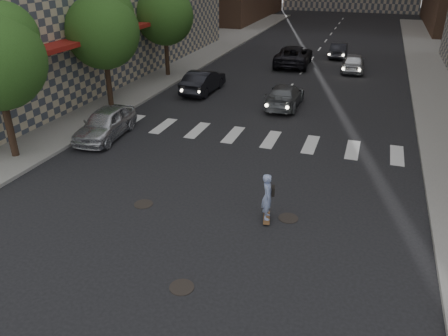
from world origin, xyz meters
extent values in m
plane|color=black|center=(0.00, 0.00, 0.00)|extent=(160.00, 160.00, 0.00)
cube|color=gray|center=(-14.50, 20.00, 0.07)|extent=(13.00, 80.00, 0.15)
cube|color=black|center=(-11.20, 10.00, 2.00)|extent=(0.30, 14.00, 4.00)
cube|color=maroon|center=(-10.40, 10.00, 4.10)|extent=(1.60, 14.00, 0.25)
cylinder|color=#382619|center=(-9.50, 3.00, 1.55)|extent=(0.32, 0.32, 2.80)
sphere|color=#274918|center=(-9.30, 3.60, 5.35)|extent=(2.80, 2.80, 2.80)
cylinder|color=#382619|center=(-9.50, 11.00, 1.55)|extent=(0.32, 0.32, 2.80)
sphere|color=#274918|center=(-9.50, 11.00, 4.45)|extent=(4.20, 4.20, 4.20)
sphere|color=#274918|center=(-9.30, 11.60, 5.35)|extent=(2.80, 2.80, 2.80)
cylinder|color=#382619|center=(-9.50, 19.00, 1.55)|extent=(0.32, 0.32, 2.80)
sphere|color=#274918|center=(-9.50, 19.00, 4.45)|extent=(4.20, 4.20, 4.20)
sphere|color=#274918|center=(-9.30, 19.60, 5.35)|extent=(2.80, 2.80, 2.80)
cylinder|color=black|center=(1.20, -2.50, 0.01)|extent=(0.70, 0.70, 0.02)
cylinder|color=black|center=(-2.00, 1.20, 0.01)|extent=(0.70, 0.70, 0.02)
cylinder|color=black|center=(3.30, 2.00, 0.01)|extent=(0.70, 0.70, 0.02)
cube|color=brown|center=(2.59, 1.66, 0.08)|extent=(0.41, 0.92, 0.02)
cylinder|color=green|center=(2.59, 1.34, 0.03)|extent=(0.04, 0.06, 0.06)
cylinder|color=green|center=(2.74, 1.37, 0.03)|extent=(0.04, 0.06, 0.06)
cylinder|color=green|center=(2.45, 1.96, 0.03)|extent=(0.04, 0.06, 0.06)
cylinder|color=green|center=(2.60, 1.99, 0.03)|extent=(0.04, 0.06, 0.06)
imported|color=#909AD1|center=(2.59, 1.66, 0.94)|extent=(0.53, 0.69, 1.68)
cube|color=black|center=(2.76, 1.75, 1.14)|extent=(0.16, 0.29, 0.32)
imported|color=silver|center=(-7.00, 6.59, 0.75)|extent=(2.15, 4.54, 1.50)
imported|color=black|center=(-5.35, 15.85, 0.75)|extent=(1.71, 4.61, 1.51)
imported|color=slate|center=(0.50, 14.61, 0.67)|extent=(1.95, 4.64, 1.34)
imported|color=black|center=(-1.11, 25.91, 0.82)|extent=(2.99, 6.01, 1.64)
imported|color=silver|center=(3.81, 25.34, 0.73)|extent=(1.90, 4.37, 1.47)
imported|color=black|center=(2.16, 30.49, 0.66)|extent=(1.53, 4.07, 1.33)
camera|label=1|loc=(5.40, -11.09, 8.31)|focal=35.00mm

